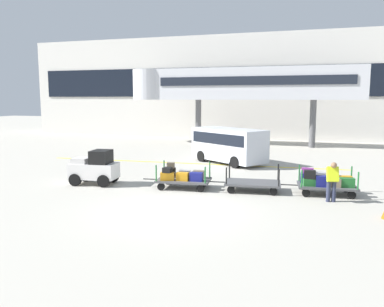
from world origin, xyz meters
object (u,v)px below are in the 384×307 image
(baggage_cart_lead, at_px, (183,177))
(baggage_cart_tail, at_px, (325,182))
(shuttle_van, at_px, (229,143))
(baggage_cart_middle, at_px, (253,183))
(baggage_tug, at_px, (95,168))
(baggage_handler, at_px, (332,180))

(baggage_cart_lead, relative_size, baggage_cart_tail, 1.00)
(baggage_cart_tail, bearing_deg, shuttle_van, 129.81)
(baggage_cart_middle, distance_m, shuttle_van, 7.33)
(baggage_cart_lead, height_order, baggage_cart_middle, same)
(baggage_tug, xyz_separation_m, baggage_cart_tail, (10.03, 1.11, -0.22))
(baggage_cart_lead, height_order, baggage_handler, baggage_handler)
(baggage_tug, relative_size, baggage_cart_lead, 0.72)
(baggage_tug, height_order, baggage_cart_lead, baggage_tug)
(baggage_cart_tail, height_order, baggage_handler, baggage_handler)
(baggage_cart_tail, relative_size, baggage_handler, 1.96)
(baggage_cart_lead, distance_m, baggage_cart_middle, 3.04)
(baggage_cart_middle, relative_size, shuttle_van, 0.61)
(baggage_tug, height_order, baggage_handler, baggage_tug)
(shuttle_van, bearing_deg, baggage_cart_middle, -69.91)
(baggage_cart_lead, distance_m, baggage_cart_tail, 5.97)
(baggage_cart_tail, height_order, shuttle_van, shuttle_van)
(baggage_cart_lead, height_order, baggage_cart_tail, same)
(baggage_tug, distance_m, baggage_cart_middle, 7.17)
(shuttle_van, bearing_deg, baggage_handler, -53.93)
(baggage_cart_tail, bearing_deg, baggage_handler, -79.98)
(baggage_cart_middle, relative_size, baggage_cart_tail, 1.00)
(baggage_tug, distance_m, baggage_cart_lead, 4.13)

